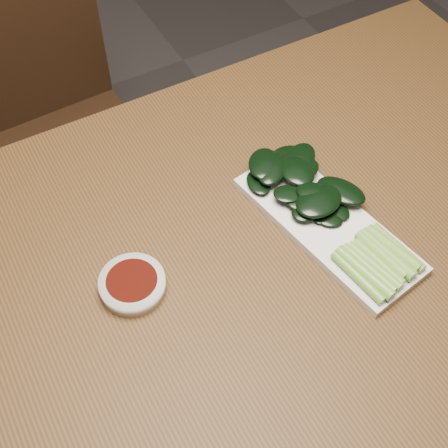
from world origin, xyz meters
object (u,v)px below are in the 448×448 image
(table, at_px, (226,286))
(gai_lan, at_px, (326,207))
(serving_plate, at_px, (327,224))
(chair_far, at_px, (53,127))
(sauce_bowl, at_px, (132,284))

(table, xyz_separation_m, gai_lan, (0.18, -0.00, 0.10))
(table, distance_m, serving_plate, 0.19)
(chair_far, relative_size, gai_lan, 2.60)
(table, relative_size, chair_far, 1.57)
(table, bearing_deg, chair_far, 97.25)
(table, relative_size, sauce_bowl, 14.44)
(table, bearing_deg, serving_plate, -7.06)
(sauce_bowl, relative_size, gai_lan, 0.28)
(serving_plate, relative_size, gai_lan, 0.98)
(serving_plate, distance_m, gai_lan, 0.03)
(serving_plate, xyz_separation_m, gai_lan, (0.01, 0.02, 0.02))
(sauce_bowl, relative_size, serving_plate, 0.29)
(sauce_bowl, height_order, serving_plate, sauce_bowl)
(sauce_bowl, xyz_separation_m, serving_plate, (0.31, -0.04, -0.01))
(chair_far, height_order, gai_lan, chair_far)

